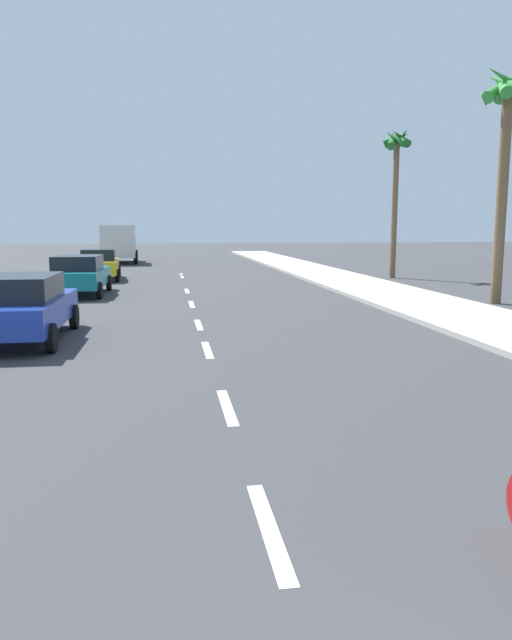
% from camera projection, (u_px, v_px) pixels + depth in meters
% --- Properties ---
extents(ground_plane, '(160.00, 160.00, 0.00)m').
position_uv_depth(ground_plane, '(191.00, 304.00, 20.79)').
color(ground_plane, '#38383A').
extents(sidewalk_strip, '(3.60, 80.00, 0.14)m').
position_uv_depth(sidewalk_strip, '(385.00, 292.00, 23.90)').
color(sidewalk_strip, '#B2ADA3').
rests_on(sidewalk_strip, ground).
extents(lane_stripe_1, '(0.16, 1.80, 0.01)m').
position_uv_depth(lane_stripe_1, '(269.00, 528.00, 5.30)').
color(lane_stripe_1, white).
rests_on(lane_stripe_1, ground).
extents(lane_stripe_2, '(0.16, 1.80, 0.01)m').
position_uv_depth(lane_stripe_2, '(227.00, 407.00, 8.89)').
color(lane_stripe_2, white).
rests_on(lane_stripe_2, ground).
extents(lane_stripe_3, '(0.16, 1.80, 0.01)m').
position_uv_depth(lane_stripe_3, '(207.00, 350.00, 13.02)').
color(lane_stripe_3, white).
rests_on(lane_stripe_3, ground).
extents(lane_stripe_4, '(0.16, 1.80, 0.01)m').
position_uv_depth(lane_stripe_4, '(199.00, 325.00, 16.35)').
color(lane_stripe_4, white).
rests_on(lane_stripe_4, ground).
extents(lane_stripe_5, '(0.16, 1.80, 0.01)m').
position_uv_depth(lane_stripe_5, '(192.00, 304.00, 20.71)').
color(lane_stripe_5, white).
rests_on(lane_stripe_5, ground).
extents(lane_stripe_6, '(0.16, 1.80, 0.01)m').
position_uv_depth(lane_stripe_6, '(187.00, 291.00, 24.97)').
color(lane_stripe_6, white).
rests_on(lane_stripe_6, ground).
extents(lane_stripe_7, '(0.16, 1.80, 0.01)m').
position_uv_depth(lane_stripe_7, '(182.00, 277.00, 32.22)').
color(lane_stripe_7, white).
rests_on(lane_stripe_7, ground).
extents(lane_stripe_8, '(0.16, 1.80, 0.01)m').
position_uv_depth(lane_stripe_8, '(181.00, 275.00, 33.45)').
color(lane_stripe_8, white).
rests_on(lane_stripe_8, ground).
extents(parked_car_blue, '(2.12, 4.55, 1.57)m').
position_uv_depth(parked_car_blue, '(20.00, 306.00, 13.92)').
color(parked_car_blue, '#1E389E').
rests_on(parked_car_blue, ground).
extents(parked_car_teal, '(2.17, 4.59, 1.57)m').
position_uv_depth(parked_car_teal, '(79.00, 274.00, 23.43)').
color(parked_car_teal, '#14727A').
rests_on(parked_car_teal, ground).
extents(parked_car_yellow, '(2.16, 4.41, 1.57)m').
position_uv_depth(parked_car_yellow, '(99.00, 263.00, 30.18)').
color(parked_car_yellow, gold).
rests_on(parked_car_yellow, ground).
extents(delivery_truck, '(2.86, 6.33, 2.80)m').
position_uv_depth(delivery_truck, '(119.00, 243.00, 44.19)').
color(delivery_truck, '#23478C').
rests_on(delivery_truck, ground).
extents(palm_tree_mid, '(1.93, 1.92, 8.11)m').
position_uv_depth(palm_tree_mid, '(506.00, 119.00, 19.96)').
color(palm_tree_mid, brown).
rests_on(palm_tree_mid, ground).
extents(palm_tree_far, '(1.67, 1.78, 7.93)m').
position_uv_depth(palm_tree_far, '(396.00, 161.00, 30.63)').
color(palm_tree_far, brown).
rests_on(palm_tree_far, ground).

